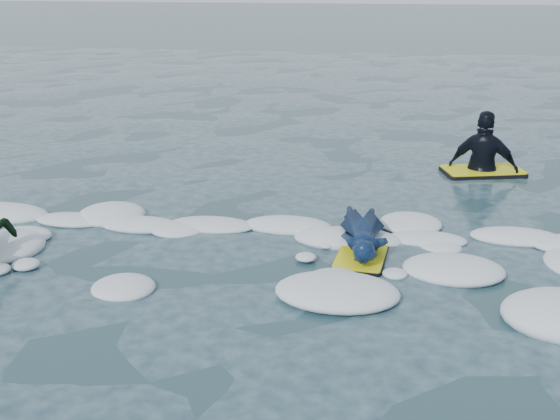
{
  "coord_description": "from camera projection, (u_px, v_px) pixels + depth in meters",
  "views": [
    {
      "loc": [
        1.79,
        -6.58,
        3.13
      ],
      "look_at": [
        0.49,
        1.6,
        0.25
      ],
      "focal_mm": 45.0,
      "sensor_mm": 36.0,
      "label": 1
    }
  ],
  "objects": [
    {
      "name": "waiting_rider_unit",
      "position": [
        483.0,
        169.0,
        11.16
      ],
      "size": [
        1.39,
        1.0,
        1.87
      ],
      "rotation": [
        0.0,
        0.0,
        0.27
      ],
      "color": "black",
      "rests_on": "ground"
    },
    {
      "name": "prone_woman_unit",
      "position": [
        363.0,
        236.0,
        8.09
      ],
      "size": [
        0.66,
        1.54,
        0.39
      ],
      "rotation": [
        0.0,
        0.0,
        1.47
      ],
      "color": "black",
      "rests_on": "ground"
    },
    {
      "name": "foam_band",
      "position": [
        232.0,
        243.0,
        8.4
      ],
      "size": [
        12.0,
        3.1,
        0.3
      ],
      "primitive_type": null,
      "color": "silver",
      "rests_on": "ground"
    },
    {
      "name": "ground",
      "position": [
        211.0,
        279.0,
        7.43
      ],
      "size": [
        120.0,
        120.0,
        0.0
      ],
      "primitive_type": "plane",
      "color": "#172F37",
      "rests_on": "ground"
    }
  ]
}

